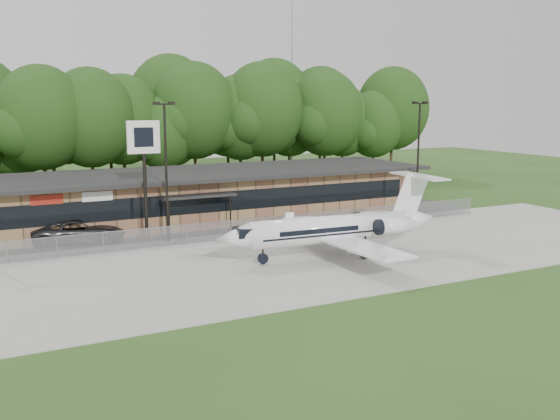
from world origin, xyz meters
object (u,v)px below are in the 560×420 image
business_jet (337,229)px  pole_sign (144,150)px  terminal (198,195)px  suv (79,231)px

business_jet → pole_sign: size_ratio=1.79×
business_jet → pole_sign: bearing=139.6°
terminal → business_jet: bearing=-77.9°
terminal → business_jet: (3.63, -16.98, -0.26)m
business_jet → terminal: bearing=105.8°
suv → business_jet: bearing=-119.4°
terminal → suv: bearing=-155.9°
terminal → suv: (-10.93, -4.89, -1.27)m
terminal → business_jet: 17.37m
terminal → business_jet: business_jet is taller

